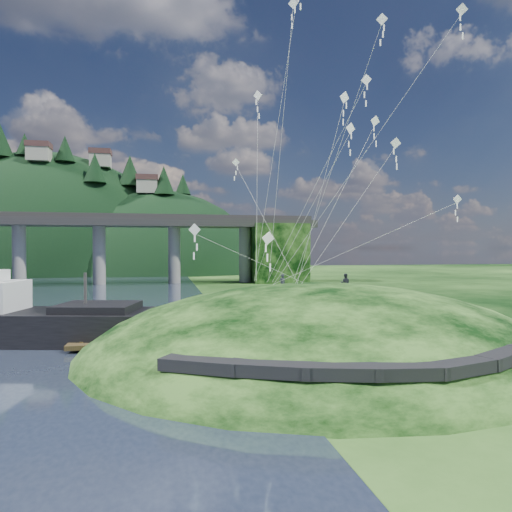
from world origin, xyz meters
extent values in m
plane|color=black|center=(0.00, 0.00, 0.00)|extent=(320.00, 320.00, 0.00)
ellipsoid|color=black|center=(8.00, 2.00, -1.50)|extent=(36.00, 32.00, 13.00)
cube|color=black|center=(-1.50, -8.00, 2.03)|extent=(4.32, 3.62, 0.71)
cube|color=black|center=(1.50, -9.65, 2.09)|extent=(4.10, 2.97, 0.61)
cube|color=black|center=(4.50, -10.65, 2.08)|extent=(3.85, 2.37, 0.62)
cube|color=black|center=(7.50, -11.10, 2.04)|extent=(3.62, 1.83, 0.66)
cube|color=black|center=(10.50, -10.90, 2.05)|extent=(3.82, 2.27, 0.68)
cube|color=black|center=(13.50, -9.95, 2.14)|extent=(4.11, 2.97, 0.71)
cylinder|color=gray|center=(-32.00, 70.00, 6.50)|extent=(2.60, 2.60, 13.00)
cylinder|color=gray|center=(-16.50, 70.00, 6.50)|extent=(2.60, 2.60, 13.00)
cylinder|color=gray|center=(-1.00, 70.00, 6.50)|extent=(2.60, 2.60, 13.00)
cylinder|color=gray|center=(14.50, 70.00, 6.50)|extent=(2.60, 2.60, 13.00)
cube|color=black|center=(22.00, 70.00, 6.50)|extent=(12.00, 11.00, 13.00)
ellipsoid|color=black|center=(-40.00, 126.00, -6.00)|extent=(96.00, 68.00, 88.00)
ellipsoid|color=black|center=(-5.00, 118.00, -10.00)|extent=(76.00, 56.00, 72.00)
cone|color=black|center=(-42.87, 114.06, 37.88)|extent=(4.97, 4.97, 6.54)
cone|color=black|center=(-31.40, 112.04, 36.68)|extent=(5.83, 5.83, 7.67)
cone|color=black|center=(-22.45, 107.08, 30.58)|extent=(6.47, 6.47, 8.51)
cone|color=black|center=(-13.22, 113.99, 31.23)|extent=(7.13, 7.13, 9.38)
cone|color=black|center=(-3.12, 109.03, 27.87)|extent=(6.56, 6.56, 8.63)
cone|color=black|center=(2.77, 114.63, 27.68)|extent=(4.88, 4.88, 6.42)
cube|color=#BCB5A0|center=(-38.00, 110.00, 34.28)|extent=(6.00, 5.00, 4.00)
cube|color=#52322F|center=(-38.00, 110.00, 36.98)|extent=(6.40, 5.40, 1.60)
cube|color=#BCB5A0|center=(-22.00, 116.00, 34.18)|extent=(6.00, 5.00, 4.00)
cube|color=#52322F|center=(-22.00, 116.00, 36.88)|extent=(6.40, 5.40, 1.60)
cube|color=#BCB5A0|center=(-8.00, 110.00, 25.88)|extent=(6.00, 5.00, 4.00)
cube|color=#52322F|center=(-8.00, 110.00, 28.58)|extent=(6.40, 5.40, 1.60)
cube|color=black|center=(-15.31, 9.87, 1.29)|extent=(22.63, 10.72, 2.58)
cube|color=black|center=(-8.53, 8.30, 2.88)|extent=(6.92, 6.18, 0.60)
cylinder|color=#2D2B2B|center=(-9.50, 8.53, 4.17)|extent=(0.24, 0.24, 2.98)
cube|color=#342815|center=(-3.27, 5.40, 0.45)|extent=(14.10, 2.36, 0.35)
cylinder|color=#342815|center=(-9.30, 5.47, 0.20)|extent=(0.30, 0.30, 1.01)
cylinder|color=#342815|center=(-6.28, 5.43, 0.20)|extent=(0.30, 0.30, 1.01)
cylinder|color=#342815|center=(-3.27, 5.40, 0.20)|extent=(0.30, 0.30, 1.01)
cylinder|color=#342815|center=(-0.25, 5.37, 0.20)|extent=(0.30, 0.30, 1.01)
cylinder|color=#342815|center=(2.76, 5.34, 0.20)|extent=(0.30, 0.30, 1.01)
imported|color=#262733|center=(5.69, 4.12, 5.63)|extent=(0.60, 0.45, 1.48)
imported|color=#262733|center=(11.26, 5.00, 5.57)|extent=(0.96, 0.89, 1.58)
cube|color=white|center=(14.18, 2.21, 15.70)|extent=(0.85, 0.25, 0.83)
cube|color=white|center=(14.18, 2.21, 15.11)|extent=(0.11, 0.04, 0.49)
cube|color=white|center=(14.18, 2.21, 14.51)|extent=(0.11, 0.04, 0.49)
cube|color=white|center=(14.18, 2.21, 13.91)|extent=(0.11, 0.04, 0.49)
cube|color=white|center=(5.60, 0.86, 24.72)|extent=(0.65, 0.37, 0.70)
cube|color=white|center=(5.60, 0.86, 24.21)|extent=(0.09, 0.03, 0.42)
cube|color=white|center=(5.60, 0.86, 23.70)|extent=(0.09, 0.03, 0.42)
cube|color=white|center=(5.60, 0.86, 23.18)|extent=(0.09, 0.03, 0.42)
cube|color=white|center=(2.63, -4.25, 8.21)|extent=(0.77, 0.29, 0.78)
cube|color=white|center=(2.63, -4.25, 7.65)|extent=(0.10, 0.08, 0.46)
cube|color=white|center=(2.63, -4.25, 7.08)|extent=(0.10, 0.08, 0.46)
cube|color=white|center=(2.63, -4.25, 6.51)|extent=(0.10, 0.08, 0.46)
cube|color=white|center=(9.97, -3.74, 21.81)|extent=(0.63, 0.37, 0.68)
cube|color=white|center=(9.97, -3.74, 21.31)|extent=(0.09, 0.04, 0.41)
cube|color=white|center=(9.97, -3.74, 20.82)|extent=(0.09, 0.04, 0.41)
cube|color=white|center=(9.97, -3.74, 20.32)|extent=(0.09, 0.04, 0.41)
cube|color=white|center=(-1.40, -1.12, 8.81)|extent=(0.73, 0.34, 0.78)
cube|color=white|center=(-1.40, -1.12, 8.25)|extent=(0.10, 0.04, 0.45)
cube|color=white|center=(-1.40, -1.12, 7.70)|extent=(0.10, 0.04, 0.45)
cube|color=white|center=(-1.40, -1.12, 7.15)|extent=(0.10, 0.04, 0.45)
cube|color=white|center=(3.30, 11.96, 15.62)|extent=(0.71, 0.19, 0.70)
cube|color=white|center=(3.30, 11.96, 15.12)|extent=(0.09, 0.04, 0.41)
cube|color=white|center=(3.30, 11.96, 14.62)|extent=(0.09, 0.04, 0.41)
cube|color=white|center=(3.30, 11.96, 14.12)|extent=(0.09, 0.04, 0.41)
cube|color=white|center=(17.03, -1.31, 11.09)|extent=(0.66, 0.17, 0.66)
cube|color=white|center=(17.03, -1.31, 10.62)|extent=(0.09, 0.03, 0.38)
cube|color=white|center=(17.03, -1.31, 10.15)|extent=(0.09, 0.03, 0.38)
cube|color=white|center=(17.03, -1.31, 9.68)|extent=(0.09, 0.03, 0.38)
cube|color=white|center=(16.86, -1.88, 24.07)|extent=(0.80, 0.27, 0.80)
cube|color=white|center=(16.86, -1.88, 23.49)|extent=(0.11, 0.02, 0.47)
cube|color=white|center=(16.86, -1.88, 22.91)|extent=(0.11, 0.02, 0.47)
cube|color=white|center=(16.86, -1.88, 22.33)|extent=(0.11, 0.02, 0.47)
cube|color=white|center=(6.08, 1.09, 24.73)|extent=(0.10, 0.03, 0.46)
cube|color=white|center=(5.31, 11.63, 21.83)|extent=(0.68, 0.63, 0.86)
cube|color=white|center=(5.31, 11.63, 21.21)|extent=(0.11, 0.07, 0.51)
cube|color=white|center=(5.31, 11.63, 20.58)|extent=(0.11, 0.07, 0.51)
cube|color=white|center=(5.31, 11.63, 19.96)|extent=(0.11, 0.07, 0.51)
cube|color=white|center=(14.18, 5.69, 18.34)|extent=(0.87, 0.30, 0.86)
cube|color=white|center=(14.18, 5.69, 17.71)|extent=(0.11, 0.08, 0.51)
cube|color=white|center=(14.18, 5.69, 17.08)|extent=(0.11, 0.08, 0.51)
cube|color=white|center=(14.18, 5.69, 16.46)|extent=(0.11, 0.08, 0.51)
cube|color=white|center=(10.00, 1.11, 16.33)|extent=(0.79, 0.29, 0.81)
cube|color=white|center=(10.00, 1.11, 15.75)|extent=(0.10, 0.07, 0.47)
cube|color=white|center=(10.00, 1.11, 15.18)|extent=(0.10, 0.07, 0.47)
cube|color=white|center=(10.00, 1.11, 14.60)|extent=(0.10, 0.07, 0.47)
cube|color=white|center=(9.12, 0.12, 18.18)|extent=(0.78, 0.29, 0.79)
cube|color=white|center=(9.12, 0.12, 17.61)|extent=(0.10, 0.08, 0.47)
cube|color=white|center=(9.12, 0.12, 17.04)|extent=(0.10, 0.08, 0.47)
cube|color=white|center=(9.12, 0.12, 16.47)|extent=(0.10, 0.08, 0.47)
cube|color=white|center=(10.18, -1.12, 19.05)|extent=(0.59, 0.50, 0.71)
cube|color=white|center=(10.18, -1.12, 18.53)|extent=(0.09, 0.05, 0.42)
cube|color=white|center=(10.18, -1.12, 18.01)|extent=(0.09, 0.05, 0.42)
cube|color=white|center=(10.18, -1.12, 17.49)|extent=(0.09, 0.05, 0.42)
camera|label=1|loc=(-3.34, -30.04, 7.64)|focal=32.00mm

